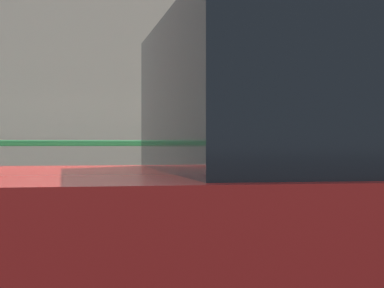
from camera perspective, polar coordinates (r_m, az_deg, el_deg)
sidewalk_curb at (r=5.72m, az=-1.39°, el=-11.72°), size 36.00×2.96×0.15m
parking_meter at (r=4.38m, az=-3.05°, el=0.92°), size 0.18×0.19×1.57m
pedestrian_at_meter at (r=4.60m, az=2.71°, el=-2.04°), size 0.59×0.68×1.63m
background_railing at (r=6.94m, az=-3.11°, el=-2.28°), size 24.06×0.06×1.13m
backdrop_wall at (r=8.74m, az=-4.60°, el=2.89°), size 32.00×0.50×3.36m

